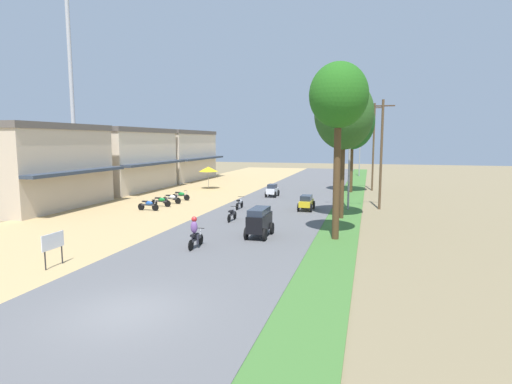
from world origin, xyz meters
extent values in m
plane|color=#7A6B4C|center=(0.00, 0.00, 0.00)|extent=(180.00, 180.00, 0.00)
cube|color=#565659|center=(0.00, 0.00, 0.04)|extent=(9.00, 140.00, 0.08)
cube|color=#3D6B2D|center=(5.70, 0.00, 0.03)|extent=(2.40, 140.00, 0.06)
cube|color=#C6B299|center=(-20.00, 16.75, 3.20)|extent=(8.97, 10.63, 6.40)
cube|color=#2D3847|center=(-14.92, 16.75, 3.08)|extent=(1.20, 10.63, 0.25)
cube|color=#59514C|center=(-20.00, 16.75, 6.65)|extent=(9.17, 10.83, 0.50)
cube|color=beige|center=(-20.00, 29.47, 3.20)|extent=(8.62, 11.95, 6.40)
cube|color=#2D3847|center=(-15.09, 29.47, 3.08)|extent=(1.20, 11.95, 0.25)
cube|color=#59514C|center=(-20.00, 29.47, 6.65)|extent=(8.82, 12.15, 0.50)
cube|color=beige|center=(-20.00, 42.37, 3.20)|extent=(8.86, 12.74, 6.40)
cube|color=#2D3847|center=(-14.97, 42.37, 3.08)|extent=(1.20, 12.74, 0.25)
cube|color=#59514C|center=(-20.00, 42.37, 6.65)|extent=(9.06, 12.94, 0.50)
cylinder|color=#B2B2B7|center=(-24.29, 27.95, 12.14)|extent=(0.44, 0.44, 24.28)
cylinder|color=black|center=(-8.73, 17.58, 0.34)|extent=(0.56, 0.06, 0.56)
cylinder|color=black|center=(-9.97, 17.58, 0.34)|extent=(0.56, 0.06, 0.56)
cube|color=#333338|center=(-9.35, 17.58, 0.52)|extent=(1.12, 0.12, 0.12)
ellipsoid|color=#1E4CA5|center=(-9.27, 17.58, 0.66)|extent=(0.64, 0.28, 0.32)
cube|color=black|center=(-9.63, 17.58, 0.78)|extent=(0.44, 0.20, 0.10)
cylinder|color=#A5A8AD|center=(-8.79, 17.58, 0.61)|extent=(0.26, 0.05, 0.68)
cylinder|color=black|center=(-8.85, 17.58, 0.98)|extent=(0.04, 0.54, 0.04)
cylinder|color=black|center=(-8.72, 19.61, 0.34)|extent=(0.56, 0.06, 0.56)
cylinder|color=black|center=(-9.96, 19.61, 0.34)|extent=(0.56, 0.06, 0.56)
cube|color=#333338|center=(-9.34, 19.61, 0.52)|extent=(1.12, 0.12, 0.12)
ellipsoid|color=#14722D|center=(-9.26, 19.61, 0.66)|extent=(0.64, 0.28, 0.32)
cube|color=black|center=(-9.62, 19.61, 0.78)|extent=(0.44, 0.20, 0.10)
cylinder|color=#A5A8AD|center=(-8.78, 19.61, 0.61)|extent=(0.26, 0.05, 0.68)
cylinder|color=black|center=(-8.84, 19.61, 0.98)|extent=(0.04, 0.54, 0.04)
cylinder|color=black|center=(-8.63, 21.34, 0.34)|extent=(0.56, 0.06, 0.56)
cylinder|color=black|center=(-9.87, 21.34, 0.34)|extent=(0.56, 0.06, 0.56)
cube|color=#333338|center=(-9.25, 21.34, 0.52)|extent=(1.12, 0.12, 0.12)
ellipsoid|color=silver|center=(-9.17, 21.34, 0.66)|extent=(0.64, 0.28, 0.32)
cube|color=black|center=(-9.53, 21.34, 0.78)|extent=(0.44, 0.20, 0.10)
cylinder|color=#A5A8AD|center=(-8.69, 21.34, 0.61)|extent=(0.26, 0.05, 0.68)
cylinder|color=black|center=(-8.75, 21.34, 0.98)|extent=(0.04, 0.54, 0.04)
cylinder|color=black|center=(-8.76, 23.42, 0.34)|extent=(0.56, 0.06, 0.56)
cylinder|color=black|center=(-10.00, 23.42, 0.34)|extent=(0.56, 0.06, 0.56)
cube|color=#333338|center=(-9.38, 23.42, 0.52)|extent=(1.12, 0.12, 0.12)
ellipsoid|color=#14722D|center=(-9.30, 23.42, 0.66)|extent=(0.64, 0.28, 0.32)
cube|color=black|center=(-9.66, 23.42, 0.78)|extent=(0.44, 0.20, 0.10)
cylinder|color=#A5A8AD|center=(-8.82, 23.42, 0.61)|extent=(0.26, 0.05, 0.68)
cylinder|color=black|center=(-8.88, 23.42, 0.98)|extent=(0.04, 0.54, 0.04)
cylinder|color=#262628|center=(-5.83, 2.96, 0.46)|extent=(0.06, 0.06, 0.80)
cylinder|color=#262628|center=(-5.83, 3.96, 0.46)|extent=(0.06, 0.06, 0.80)
cube|color=white|center=(-5.83, 3.46, 1.21)|extent=(0.04, 1.30, 0.70)
cylinder|color=#99999E|center=(-10.32, 32.66, 1.11)|extent=(0.05, 0.05, 2.10)
cone|color=gold|center=(-10.32, 32.66, 2.31)|extent=(2.20, 2.20, 0.55)
cylinder|color=#4C351E|center=(5.63, 11.98, 3.54)|extent=(0.38, 0.38, 6.96)
ellipsoid|color=#215D17|center=(5.63, 11.98, 7.99)|extent=(3.19, 3.19, 3.54)
cylinder|color=#4C351E|center=(5.53, 18.40, 3.04)|extent=(0.30, 0.30, 5.96)
ellipsoid|color=#27511E|center=(5.53, 18.40, 7.37)|extent=(4.07, 4.07, 4.91)
cylinder|color=#4C351E|center=(5.45, 33.82, 2.98)|extent=(0.42, 0.42, 5.85)
ellipsoid|color=#1A511B|center=(5.45, 33.82, 7.50)|extent=(4.64, 4.64, 5.78)
cylinder|color=gray|center=(5.80, 22.32, 3.81)|extent=(0.16, 0.16, 7.51)
cylinder|color=gray|center=(5.10, 22.32, 7.42)|extent=(1.40, 0.08, 0.08)
ellipsoid|color=silver|center=(4.40, 22.32, 7.35)|extent=(0.36, 0.20, 0.14)
cylinder|color=gray|center=(6.50, 22.32, 7.42)|extent=(1.40, 0.08, 0.08)
ellipsoid|color=silver|center=(7.20, 22.32, 7.35)|extent=(0.36, 0.20, 0.14)
cylinder|color=gray|center=(5.80, 54.72, 4.09)|extent=(0.16, 0.16, 8.07)
cylinder|color=gray|center=(5.10, 54.72, 7.98)|extent=(1.40, 0.08, 0.08)
ellipsoid|color=silver|center=(4.40, 54.72, 7.91)|extent=(0.36, 0.20, 0.14)
cylinder|color=gray|center=(6.50, 54.72, 7.98)|extent=(1.40, 0.08, 0.08)
ellipsoid|color=silver|center=(7.20, 54.72, 7.91)|extent=(0.36, 0.20, 0.14)
cylinder|color=brown|center=(8.23, 23.49, 4.38)|extent=(0.20, 0.20, 8.76)
cube|color=#473323|center=(8.23, 23.49, 8.26)|extent=(1.80, 0.10, 0.10)
cylinder|color=brown|center=(7.69, 36.37, 4.79)|extent=(0.20, 0.20, 9.58)
cube|color=#473323|center=(7.69, 36.37, 9.08)|extent=(1.80, 0.10, 0.10)
cube|color=black|center=(1.41, 11.26, 0.93)|extent=(0.95, 2.40, 0.95)
cube|color=#232B38|center=(1.41, 11.16, 1.58)|extent=(0.87, 2.00, 0.35)
cylinder|color=black|center=(1.95, 10.40, 0.42)|extent=(0.12, 0.68, 0.68)
cylinder|color=black|center=(0.88, 10.40, 0.42)|extent=(0.12, 0.68, 0.68)
cylinder|color=black|center=(1.95, 12.13, 0.42)|extent=(0.12, 0.68, 0.68)
cylinder|color=black|center=(0.88, 12.13, 0.42)|extent=(0.12, 0.68, 0.68)
cube|color=gold|center=(2.64, 21.00, 0.65)|extent=(0.88, 2.25, 0.44)
cube|color=#232B38|center=(2.64, 20.90, 1.07)|extent=(0.81, 1.30, 0.40)
cylinder|color=black|center=(3.14, 20.19, 0.40)|extent=(0.11, 0.64, 0.64)
cylinder|color=black|center=(2.15, 20.19, 0.40)|extent=(0.11, 0.64, 0.64)
cylinder|color=black|center=(3.14, 21.81, 0.40)|extent=(0.11, 0.64, 0.64)
cylinder|color=black|center=(2.15, 21.81, 0.40)|extent=(0.11, 0.64, 0.64)
cube|color=silver|center=(-1.76, 28.01, 0.66)|extent=(0.84, 1.95, 0.50)
cube|color=#232B38|center=(-1.76, 27.96, 1.11)|extent=(0.77, 1.10, 0.40)
cylinder|color=black|center=(-2.23, 28.71, 0.38)|extent=(0.10, 0.60, 0.60)
cylinder|color=black|center=(-1.29, 28.71, 0.38)|extent=(0.10, 0.60, 0.60)
cylinder|color=black|center=(-2.23, 27.31, 0.38)|extent=(0.10, 0.60, 0.60)
cylinder|color=black|center=(-1.29, 27.31, 0.38)|extent=(0.10, 0.60, 0.60)
cylinder|color=black|center=(-1.11, 8.66, 0.36)|extent=(0.06, 0.56, 0.56)
cylinder|color=black|center=(-1.11, 7.42, 0.36)|extent=(0.06, 0.56, 0.56)
cube|color=#333338|center=(-1.11, 8.04, 0.54)|extent=(0.12, 1.12, 0.12)
ellipsoid|color=black|center=(-1.11, 8.12, 0.68)|extent=(0.28, 0.64, 0.32)
cube|color=black|center=(-1.11, 7.76, 0.80)|extent=(0.20, 0.44, 0.10)
cylinder|color=#A5A8AD|center=(-1.11, 8.60, 0.63)|extent=(0.05, 0.26, 0.68)
cylinder|color=black|center=(-1.11, 8.54, 1.00)|extent=(0.54, 0.04, 0.04)
ellipsoid|color=#724C8C|center=(-1.11, 7.84, 1.20)|extent=(0.36, 0.28, 0.64)
sphere|color=red|center=(-1.11, 7.88, 1.60)|extent=(0.28, 0.28, 0.28)
cylinder|color=#2D2D38|center=(-1.25, 7.94, 0.56)|extent=(0.12, 0.12, 0.48)
cylinder|color=#2D2D38|center=(-0.97, 7.94, 0.56)|extent=(0.12, 0.12, 0.48)
cylinder|color=black|center=(-1.62, 15.91, 0.36)|extent=(0.06, 0.56, 0.56)
cylinder|color=black|center=(-1.62, 14.67, 0.36)|extent=(0.06, 0.56, 0.56)
cube|color=#333338|center=(-1.62, 15.29, 0.54)|extent=(0.12, 1.12, 0.12)
ellipsoid|color=black|center=(-1.62, 15.37, 0.68)|extent=(0.28, 0.64, 0.32)
cube|color=black|center=(-1.62, 15.01, 0.80)|extent=(0.20, 0.44, 0.10)
cylinder|color=#A5A8AD|center=(-1.62, 15.85, 0.63)|extent=(0.05, 0.26, 0.68)
cylinder|color=black|center=(-1.62, 15.79, 1.00)|extent=(0.54, 0.04, 0.04)
cylinder|color=black|center=(-2.65, 20.82, 0.36)|extent=(0.06, 0.56, 0.56)
cylinder|color=black|center=(-2.65, 19.58, 0.36)|extent=(0.06, 0.56, 0.56)
cube|color=#333338|center=(-2.65, 20.20, 0.54)|extent=(0.12, 1.12, 0.12)
ellipsoid|color=silver|center=(-2.65, 20.28, 0.68)|extent=(0.28, 0.64, 0.32)
cube|color=black|center=(-2.65, 19.92, 0.80)|extent=(0.20, 0.44, 0.10)
cylinder|color=#A5A8AD|center=(-2.65, 20.76, 0.63)|extent=(0.05, 0.26, 0.68)
cylinder|color=black|center=(-2.65, 20.70, 1.00)|extent=(0.54, 0.04, 0.04)
camera|label=1|loc=(7.38, -11.13, 5.57)|focal=29.02mm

